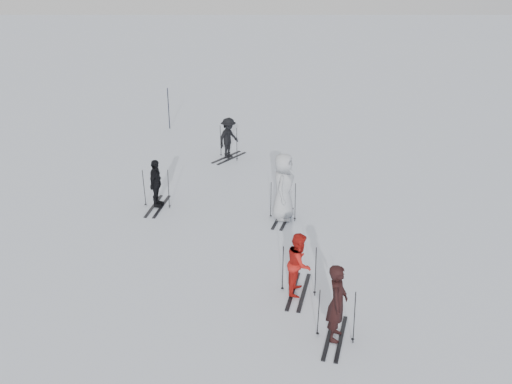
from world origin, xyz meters
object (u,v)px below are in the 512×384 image
(skier_near_dark, at_px, (337,304))
(skier_grey, at_px, (283,187))
(skier_uphill_left, at_px, (156,184))
(skier_uphill_far, at_px, (229,139))
(skier_red, at_px, (299,264))
(piste_marker, at_px, (169,109))

(skier_near_dark, xyz_separation_m, skier_grey, (-0.83, 5.69, 0.17))
(skier_uphill_left, xyz_separation_m, skier_uphill_far, (2.03, 4.54, 0.02))
(skier_near_dark, bearing_deg, skier_red, 35.45)
(skier_red, height_order, skier_uphill_far, skier_uphill_far)
(skier_near_dark, height_order, skier_grey, skier_grey)
(skier_uphill_far, bearing_deg, skier_uphill_left, -168.27)
(skier_grey, relative_size, skier_uphill_far, 1.29)
(skier_red, relative_size, skier_uphill_far, 0.96)
(skier_red, bearing_deg, skier_grey, 15.92)
(skier_grey, bearing_deg, skier_uphill_far, 34.03)
(piste_marker, bearing_deg, skier_grey, -63.43)
(skier_red, bearing_deg, skier_uphill_far, 25.35)
(skier_uphill_far, height_order, piste_marker, piste_marker)
(skier_near_dark, bearing_deg, skier_uphill_far, 28.73)
(skier_grey, bearing_deg, skier_near_dark, -156.46)
(skier_uphill_left, height_order, skier_uphill_far, skier_uphill_far)
(skier_uphill_far, xyz_separation_m, piste_marker, (-2.84, 3.95, 0.14))
(skier_red, bearing_deg, skier_uphill_left, 53.16)
(skier_near_dark, height_order, skier_red, skier_near_dark)
(skier_near_dark, height_order, piste_marker, piste_marker)
(piste_marker, bearing_deg, skier_uphill_far, -54.34)
(skier_red, distance_m, skier_uphill_left, 6.32)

